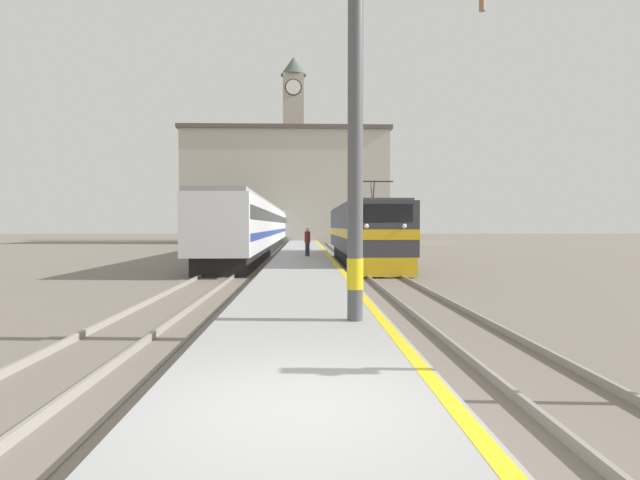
{
  "coord_description": "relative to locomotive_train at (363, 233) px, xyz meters",
  "views": [
    {
      "loc": [
        0.03,
        -5.03,
        2.26
      ],
      "look_at": [
        1.01,
        25.31,
        1.36
      ],
      "focal_mm": 28.0,
      "sensor_mm": 36.0,
      "label": 1
    }
  ],
  "objects": [
    {
      "name": "person_on_platform",
      "position": [
        -3.2,
        1.09,
        -0.48
      ],
      "size": [
        0.34,
        0.34,
        1.69
      ],
      "color": "#23232D",
      "rests_on": "platform"
    },
    {
      "name": "platform",
      "position": [
        -3.44,
        1.53,
        -1.58
      ],
      "size": [
        3.39,
        140.0,
        0.43
      ],
      "color": "#999999",
      "rests_on": "ground"
    },
    {
      "name": "station_building",
      "position": [
        -5.66,
        36.27,
        5.41
      ],
      "size": [
        25.92,
        10.04,
        14.36
      ],
      "color": "#B7B2A3",
      "rests_on": "ground"
    },
    {
      "name": "clock_tower",
      "position": [
        -4.91,
        45.91,
        12.46
      ],
      "size": [
        3.79,
        3.79,
        27.14
      ],
      "color": "#ADA393",
      "rests_on": "ground"
    },
    {
      "name": "locomotive_train",
      "position": [
        0.0,
        0.0,
        0.0
      ],
      "size": [
        2.92,
        15.71,
        4.46
      ],
      "color": "black",
      "rests_on": "ground"
    },
    {
      "name": "ground_plane",
      "position": [
        -3.44,
        6.53,
        -1.79
      ],
      "size": [
        200.0,
        200.0,
        0.0
      ],
      "primitive_type": "plane",
      "color": "#70665B"
    },
    {
      "name": "rail_track_near",
      "position": [
        0.0,
        1.53,
        -1.76
      ],
      "size": [
        2.83,
        140.0,
        0.16
      ],
      "color": "#70665B",
      "rests_on": "ground"
    },
    {
      "name": "catenary_mast",
      "position": [
        -2.34,
        -18.96,
        2.16
      ],
      "size": [
        2.73,
        0.32,
        7.15
      ],
      "color": "#4C4C51",
      "rests_on": "platform"
    },
    {
      "name": "rail_track_far",
      "position": [
        -7.11,
        1.53,
        -1.76
      ],
      "size": [
        2.83,
        140.0,
        0.16
      ],
      "color": "#70665B",
      "rests_on": "ground"
    },
    {
      "name": "passenger_train",
      "position": [
        -7.11,
        15.24,
        0.3
      ],
      "size": [
        2.92,
        46.45,
        3.87
      ],
      "color": "black",
      "rests_on": "ground"
    }
  ]
}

